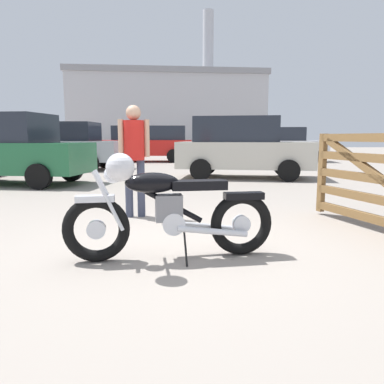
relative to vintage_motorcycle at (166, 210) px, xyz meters
name	(u,v)px	position (x,y,z in m)	size (l,w,h in m)	color
ground_plane	(190,248)	(0.25, 0.36, -0.49)	(80.00, 80.00, 0.00)	gray
vintage_motorcycle	(166,210)	(0.00, 0.00, 0.00)	(2.08, 0.73, 1.07)	black
bystander	(134,149)	(-0.52, 2.00, 0.53)	(0.46, 0.30, 1.66)	#383D51
white_estate_far	(54,144)	(-4.42, 10.47, 0.45)	(4.84, 2.29, 1.74)	black
blue_hatchback_right	(146,142)	(-1.40, 14.99, 0.45)	(4.75, 2.08, 1.74)	black
red_hatchback_near	(8,148)	(-4.19, 6.12, 0.43)	(4.13, 2.34, 1.78)	black
dark_sedan_left	(282,145)	(5.32, 14.72, 0.34)	(4.38, 2.30, 1.67)	black
silver_sedan_mid	(242,147)	(2.03, 7.37, 0.43)	(4.14, 2.35, 1.78)	black
industrial_building	(166,114)	(-0.93, 35.63, 3.11)	(18.49, 15.03, 13.86)	#B2B2B7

